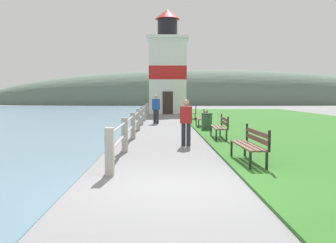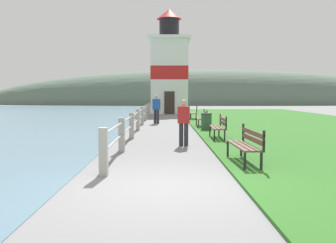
{
  "view_description": "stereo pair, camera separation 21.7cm",
  "coord_description": "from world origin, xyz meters",
  "px_view_note": "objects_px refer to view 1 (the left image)",
  "views": [
    {
      "loc": [
        -0.23,
        -6.86,
        1.73
      ],
      "look_at": [
        0.15,
        12.86,
        0.3
      ],
      "focal_mm": 40.0,
      "sensor_mm": 36.0,
      "label": 1
    },
    {
      "loc": [
        -0.01,
        -6.86,
        1.73
      ],
      "look_at": [
        0.15,
        12.86,
        0.3
      ],
      "focal_mm": 40.0,
      "sensor_mm": 36.0,
      "label": 2
    }
  ],
  "objects_px": {
    "person_strolling": "(186,121)",
    "trash_bin": "(207,122)",
    "lighthouse": "(167,70)",
    "person_by_railing": "(156,108)",
    "park_bench_far": "(203,117)",
    "park_bench_near": "(251,143)",
    "park_bench_by_lighthouse": "(194,112)",
    "park_bench_midway": "(221,126)"
  },
  "relations": [
    {
      "from": "park_bench_near",
      "to": "park_bench_by_lighthouse",
      "type": "bearing_deg",
      "value": -91.69
    },
    {
      "from": "person_by_railing",
      "to": "trash_bin",
      "type": "bearing_deg",
      "value": -124.24
    },
    {
      "from": "person_by_railing",
      "to": "park_bench_near",
      "type": "bearing_deg",
      "value": -142.75
    },
    {
      "from": "park_bench_midway",
      "to": "trash_bin",
      "type": "relative_size",
      "value": 2.26
    },
    {
      "from": "park_bench_by_lighthouse",
      "to": "person_strolling",
      "type": "xyz_separation_m",
      "value": [
        -1.4,
        -13.01,
        0.31
      ]
    },
    {
      "from": "park_bench_near",
      "to": "person_strolling",
      "type": "xyz_separation_m",
      "value": [
        -1.38,
        3.37,
        0.3
      ]
    },
    {
      "from": "park_bench_by_lighthouse",
      "to": "trash_bin",
      "type": "bearing_deg",
      "value": 94.86
    },
    {
      "from": "park_bench_far",
      "to": "person_by_railing",
      "type": "distance_m",
      "value": 3.59
    },
    {
      "from": "person_by_railing",
      "to": "park_bench_by_lighthouse",
      "type": "bearing_deg",
      "value": -10.73
    },
    {
      "from": "person_by_railing",
      "to": "lighthouse",
      "type": "bearing_deg",
      "value": 22.15
    },
    {
      "from": "park_bench_far",
      "to": "person_by_railing",
      "type": "height_order",
      "value": "person_by_railing"
    },
    {
      "from": "park_bench_far",
      "to": "park_bench_by_lighthouse",
      "type": "distance_m",
      "value": 5.93
    },
    {
      "from": "lighthouse",
      "to": "person_by_railing",
      "type": "height_order",
      "value": "lighthouse"
    },
    {
      "from": "park_bench_near",
      "to": "trash_bin",
      "type": "bearing_deg",
      "value": -91.38
    },
    {
      "from": "park_bench_midway",
      "to": "park_bench_far",
      "type": "height_order",
      "value": "same"
    },
    {
      "from": "park_bench_midway",
      "to": "lighthouse",
      "type": "height_order",
      "value": "lighthouse"
    },
    {
      "from": "park_bench_midway",
      "to": "person_by_railing",
      "type": "bearing_deg",
      "value": -70.08
    },
    {
      "from": "park_bench_far",
      "to": "person_by_railing",
      "type": "xyz_separation_m",
      "value": [
        -2.49,
        2.56,
        0.39
      ]
    },
    {
      "from": "park_bench_near",
      "to": "lighthouse",
      "type": "bearing_deg",
      "value": -87.96
    },
    {
      "from": "park_bench_near",
      "to": "park_bench_by_lighthouse",
      "type": "relative_size",
      "value": 1.07
    },
    {
      "from": "park_bench_near",
      "to": "person_by_railing",
      "type": "height_order",
      "value": "person_by_railing"
    },
    {
      "from": "lighthouse",
      "to": "park_bench_near",
      "type": "bearing_deg",
      "value": -86.34
    },
    {
      "from": "park_bench_by_lighthouse",
      "to": "trash_bin",
      "type": "distance_m",
      "value": 7.76
    },
    {
      "from": "lighthouse",
      "to": "trash_bin",
      "type": "distance_m",
      "value": 17.18
    },
    {
      "from": "person_strolling",
      "to": "trash_bin",
      "type": "height_order",
      "value": "person_strolling"
    },
    {
      "from": "park_bench_by_lighthouse",
      "to": "park_bench_far",
      "type": "bearing_deg",
      "value": 94.77
    },
    {
      "from": "park_bench_by_lighthouse",
      "to": "person_by_railing",
      "type": "xyz_separation_m",
      "value": [
        -2.54,
        -3.36,
        0.39
      ]
    },
    {
      "from": "trash_bin",
      "to": "person_by_railing",
      "type": "bearing_deg",
      "value": 119.46
    },
    {
      "from": "park_bench_far",
      "to": "trash_bin",
      "type": "height_order",
      "value": "park_bench_far"
    },
    {
      "from": "park_bench_midway",
      "to": "lighthouse",
      "type": "distance_m",
      "value": 20.61
    },
    {
      "from": "park_bench_by_lighthouse",
      "to": "person_by_railing",
      "type": "bearing_deg",
      "value": 58.25
    },
    {
      "from": "park_bench_by_lighthouse",
      "to": "person_strolling",
      "type": "bearing_deg",
      "value": 89.12
    },
    {
      "from": "trash_bin",
      "to": "park_bench_far",
      "type": "bearing_deg",
      "value": 89.87
    },
    {
      "from": "lighthouse",
      "to": "person_by_railing",
      "type": "distance_m",
      "value": 12.74
    },
    {
      "from": "park_bench_by_lighthouse",
      "to": "trash_bin",
      "type": "height_order",
      "value": "park_bench_by_lighthouse"
    },
    {
      "from": "park_bench_midway",
      "to": "trash_bin",
      "type": "bearing_deg",
      "value": -86.5
    },
    {
      "from": "park_bench_midway",
      "to": "park_bench_by_lighthouse",
      "type": "xyz_separation_m",
      "value": [
        -0.05,
        11.28,
        -0.0
      ]
    },
    {
      "from": "trash_bin",
      "to": "person_strolling",
      "type": "bearing_deg",
      "value": -104.38
    },
    {
      "from": "park_bench_by_lighthouse",
      "to": "park_bench_midway",
      "type": "bearing_deg",
      "value": 95.51
    },
    {
      "from": "park_bench_far",
      "to": "person_strolling",
      "type": "height_order",
      "value": "person_strolling"
    },
    {
      "from": "park_bench_near",
      "to": "park_bench_far",
      "type": "bearing_deg",
      "value": -91.44
    },
    {
      "from": "park_bench_midway",
      "to": "trash_bin",
      "type": "xyz_separation_m",
      "value": [
        -0.1,
        3.52,
        -0.12
      ]
    }
  ]
}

